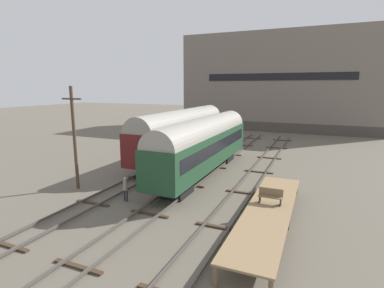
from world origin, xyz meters
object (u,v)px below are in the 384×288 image
train_car_maroon (182,131)px  utility_pole (74,137)px  bench (271,196)px  train_car_green (204,142)px  person_worker (125,187)px

train_car_maroon → utility_pole: utility_pole is taller
train_car_maroon → bench: 16.63m
utility_pole → train_car_green: bearing=43.6°
person_worker → utility_pole: bearing=171.0°
train_car_green → train_car_maroon: train_car_maroon is taller
train_car_green → person_worker: train_car_green is taller
train_car_maroon → person_worker: size_ratio=10.36×
train_car_maroon → utility_pole: 12.70m
train_car_maroon → person_worker: bearing=-82.2°
bench → person_worker: 9.62m
train_car_green → bench: size_ratio=12.33×
train_car_maroon → bench: size_ratio=12.90×
bench → train_car_maroon: bearing=133.3°
person_worker → utility_pole: 5.94m
person_worker → utility_pole: utility_pole is taller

